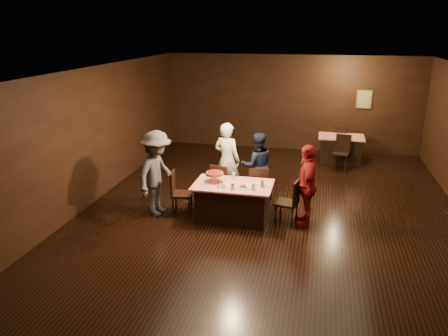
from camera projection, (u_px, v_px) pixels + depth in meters
The scene contains 23 objects.
room at pixel (275, 112), 9.01m from camera, with size 10.00×10.04×3.02m.
main_table at pixel (233, 202), 9.01m from camera, with size 1.60×1.00×0.77m, color red.
back_table at pixel (340, 149), 12.85m from camera, with size 1.30×0.90×0.77m, color red.
chair_far_left at pixel (222, 184), 9.76m from camera, with size 0.42×0.42×0.95m, color black.
chair_far_right at pixel (258, 186), 9.59m from camera, with size 0.42×0.42×0.95m, color black.
chair_end_left at pixel (182, 193), 9.21m from camera, with size 0.42×0.42×0.95m, color black.
chair_end_right at pixel (287, 202), 8.75m from camera, with size 0.42×0.42×0.95m, color black.
chair_back_near at pixel (341, 152), 12.17m from camera, with size 0.42×0.42×0.95m, color black.
chair_back_far at pixel (340, 141), 13.38m from camera, with size 0.42×0.42×0.95m, color black.
diner_white_jacket at pixel (227, 160), 10.08m from camera, with size 0.65×0.42×1.77m, color white.
diner_navy_hoodie at pixel (257, 166), 10.04m from camera, with size 0.75×0.59×1.55m, color #151A32.
diner_grey_knit at pixel (157, 173), 9.12m from camera, with size 1.17×0.67×1.81m, color #4D4D51.
diner_red_shirt at pixel (307, 185), 8.63m from camera, with size 0.98×0.41×1.67m, color maroon.
pizza_stand at pixel (215, 173), 8.96m from camera, with size 0.38×0.38×0.22m.
plate_with_slice at pixel (244, 187), 8.66m from camera, with size 0.25×0.25×0.06m.
plate_empty at pixel (261, 183), 8.91m from camera, with size 0.25×0.25×0.01m, color white.
glass_front_left at pixel (233, 186), 8.58m from camera, with size 0.08×0.08×0.14m, color silver.
glass_front_right at pixel (253, 187), 8.54m from camera, with size 0.08×0.08×0.14m, color silver.
glass_amber at pixel (262, 184), 8.69m from camera, with size 0.08×0.08×0.14m, color #BF7F26.
glass_back at pixel (234, 176), 9.15m from camera, with size 0.08×0.08×0.14m, color silver.
condiments at pixel (221, 186), 8.65m from camera, with size 0.17×0.10×0.09m.
napkin_center at pixel (248, 185), 8.82m from camera, with size 0.16×0.16×0.01m, color white.
napkin_left at pixel (225, 184), 8.87m from camera, with size 0.16×0.16×0.01m, color white.
Camera 1 is at (0.93, -8.93, 3.84)m, focal length 35.00 mm.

